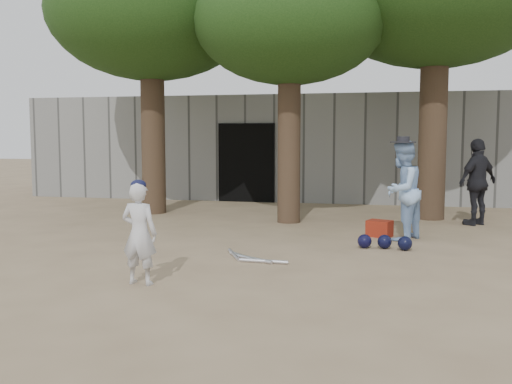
% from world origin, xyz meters
% --- Properties ---
extents(ground, '(70.00, 70.00, 0.00)m').
position_xyz_m(ground, '(0.00, 0.00, 0.00)').
color(ground, '#937C5E').
rests_on(ground, ground).
extents(boy_player, '(0.48, 0.33, 1.26)m').
position_xyz_m(boy_player, '(-0.35, -1.31, 0.63)').
color(boy_player, silver).
rests_on(boy_player, ground).
extents(spectator_blue, '(0.99, 1.07, 1.76)m').
position_xyz_m(spectator_blue, '(2.88, 2.57, 0.88)').
color(spectator_blue, '#98BDEB').
rests_on(spectator_blue, ground).
extents(spectator_dark, '(1.06, 1.04, 1.79)m').
position_xyz_m(spectator_dark, '(4.46, 4.67, 0.89)').
color(spectator_dark, black).
rests_on(spectator_dark, ground).
extents(red_bag, '(0.51, 0.45, 0.30)m').
position_xyz_m(red_bag, '(2.51, 2.81, 0.15)').
color(red_bag, maroon).
rests_on(red_bag, ground).
extents(back_building, '(16.00, 5.24, 3.00)m').
position_xyz_m(back_building, '(-0.00, 10.33, 1.50)').
color(back_building, gray).
rests_on(back_building, ground).
extents(helmet_row, '(0.87, 0.31, 0.23)m').
position_xyz_m(helmet_row, '(2.60, 1.63, 0.11)').
color(helmet_row, black).
rests_on(helmet_row, ground).
extents(bat_pile, '(1.08, 0.78, 0.06)m').
position_xyz_m(bat_pile, '(0.63, 0.37, 0.03)').
color(bat_pile, silver).
rests_on(bat_pile, ground).
extents(tree_row, '(11.40, 5.80, 6.69)m').
position_xyz_m(tree_row, '(0.74, 5.02, 4.69)').
color(tree_row, brown).
rests_on(tree_row, ground).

